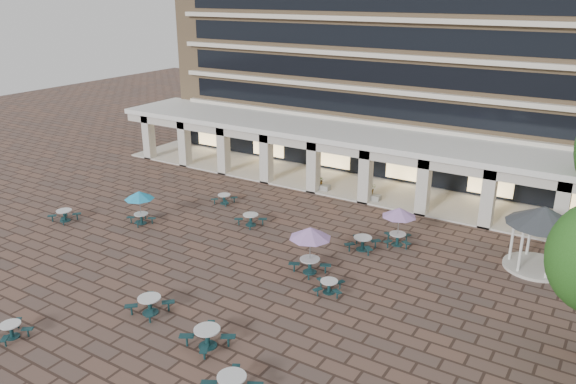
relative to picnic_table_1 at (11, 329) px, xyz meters
name	(u,v)px	position (x,y,z in m)	size (l,w,h in m)	color
ground	(237,262)	(4.08, 11.00, -0.40)	(120.00, 120.00, 0.00)	brown
apartment_building	(413,12)	(4.08, 36.47, 12.20)	(40.00, 15.50, 25.20)	#A2815B
retail_arcade	(354,150)	(4.08, 25.80, 2.60)	(42.00, 6.60, 4.40)	white
picnic_table_1	(11,329)	(0.00, 0.00, 0.00)	(1.67, 1.67, 0.67)	#133939
picnic_table_2	(232,384)	(10.48, 2.12, 0.10)	(2.22, 2.22, 0.84)	#133939
picnic_table_3	(207,336)	(7.73, 4.02, 0.11)	(2.23, 2.23, 0.86)	#133939
picnic_table_4	(139,196)	(-4.53, 12.16, 1.47)	(1.91, 1.91, 2.21)	#133939
picnic_table_5	(150,304)	(3.74, 4.64, 0.09)	(1.87, 1.87, 0.82)	#133939
picnic_table_6	(310,235)	(8.13, 12.11, 1.83)	(2.27, 2.27, 2.62)	#133939
picnic_table_8	(64,214)	(-9.15, 9.81, 0.04)	(1.67, 1.67, 0.74)	#133939
picnic_table_9	(224,198)	(-2.17, 17.87, 0.00)	(1.53, 1.53, 0.68)	#133939
picnic_table_10	(329,285)	(10.01, 10.76, 0.00)	(1.78, 1.78, 0.67)	#133939
picnic_table_11	(399,214)	(10.85, 17.87, 1.61)	(2.05, 2.05, 2.37)	#133939
picnic_table_12	(251,219)	(1.69, 15.69, 0.05)	(1.93, 1.93, 0.75)	#133939
picnic_table_13	(363,242)	(9.36, 16.16, 0.08)	(1.87, 1.87, 0.80)	#133939
gazebo	(543,223)	(18.40, 19.06, 2.30)	(3.85, 3.85, 3.58)	beige
planter_left	(321,185)	(2.33, 23.90, 0.01)	(1.50, 0.64, 1.14)	#9A9A95
planter_right	(371,193)	(6.43, 23.90, 0.18)	(1.50, 0.91, 1.35)	#9A9A95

